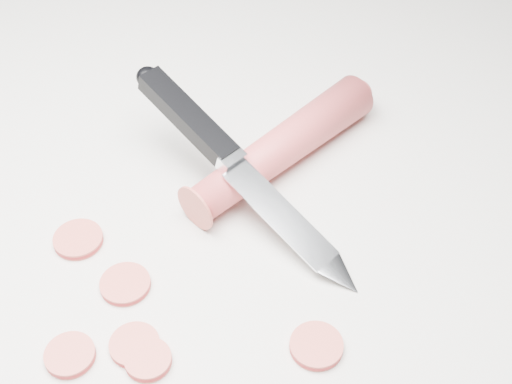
{
  "coord_description": "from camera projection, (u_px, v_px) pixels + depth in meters",
  "views": [
    {
      "loc": [
        0.07,
        -0.32,
        0.42
      ],
      "look_at": [
        0.06,
        0.05,
        0.02
      ],
      "focal_mm": 50.0,
      "sensor_mm": 36.0,
      "label": 1
    }
  ],
  "objects": [
    {
      "name": "carrot_slice_3",
      "position": [
        148.0,
        360.0,
        0.47
      ],
      "size": [
        0.03,
        0.03,
        0.01
      ],
      "primitive_type": "cylinder",
      "color": "#CA4A3D",
      "rests_on": "ground"
    },
    {
      "name": "carrot_slice_2",
      "position": [
        125.0,
        284.0,
        0.51
      ],
      "size": [
        0.04,
        0.04,
        0.01
      ],
      "primitive_type": "cylinder",
      "color": "#CA4A3D",
      "rests_on": "ground"
    },
    {
      "name": "ground",
      "position": [
        170.0,
        261.0,
        0.53
      ],
      "size": [
        2.4,
        2.4,
        0.0
      ],
      "primitive_type": "plane",
      "color": "silver",
      "rests_on": "ground"
    },
    {
      "name": "carrot_slice_5",
      "position": [
        78.0,
        239.0,
        0.54
      ],
      "size": [
        0.04,
        0.04,
        0.01
      ],
      "primitive_type": "cylinder",
      "color": "#CA4A3D",
      "rests_on": "ground"
    },
    {
      "name": "carrot_slice_1",
      "position": [
        70.0,
        355.0,
        0.47
      ],
      "size": [
        0.03,
        0.03,
        0.01
      ],
      "primitive_type": "cylinder",
      "color": "#CA4A3D",
      "rests_on": "ground"
    },
    {
      "name": "carrot",
      "position": [
        282.0,
        147.0,
        0.58
      ],
      "size": [
        0.16,
        0.16,
        0.03
      ],
      "primitive_type": "cylinder",
      "rotation": [
        1.57,
        0.0,
        -0.76
      ],
      "color": "#C1383C",
      "rests_on": "ground"
    },
    {
      "name": "carrot_slice_0",
      "position": [
        135.0,
        345.0,
        0.47
      ],
      "size": [
        0.03,
        0.03,
        0.01
      ],
      "primitive_type": "cylinder",
      "color": "#CA4A3D",
      "rests_on": "ground"
    },
    {
      "name": "carrot_slice_4",
      "position": [
        316.0,
        346.0,
        0.47
      ],
      "size": [
        0.04,
        0.04,
        0.01
      ],
      "primitive_type": "cylinder",
      "color": "#CA4A3D",
      "rests_on": "ground"
    },
    {
      "name": "kitchen_knife",
      "position": [
        244.0,
        170.0,
        0.54
      ],
      "size": [
        0.19,
        0.18,
        0.08
      ],
      "primitive_type": null,
      "color": "silver",
      "rests_on": "ground"
    }
  ]
}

